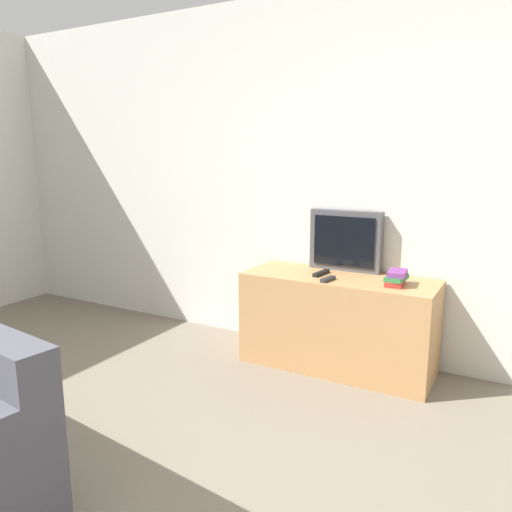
{
  "coord_description": "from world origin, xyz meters",
  "views": [
    {
      "loc": [
        1.5,
        -0.44,
        1.47
      ],
      "look_at": [
        -0.09,
        2.42,
        0.81
      ],
      "focal_mm": 35.0,
      "sensor_mm": 36.0,
      "label": 1
    }
  ],
  "objects_px": {
    "television": "(345,241)",
    "book_stack": "(396,278)",
    "tv_stand": "(338,322)",
    "remote_secondary": "(328,279)",
    "remote_on_stand": "(321,273)"
  },
  "relations": [
    {
      "from": "television",
      "to": "remote_on_stand",
      "type": "bearing_deg",
      "value": -113.22
    },
    {
      "from": "remote_on_stand",
      "to": "television",
      "type": "bearing_deg",
      "value": 66.78
    },
    {
      "from": "book_stack",
      "to": "remote_on_stand",
      "type": "bearing_deg",
      "value": 176.34
    },
    {
      "from": "remote_on_stand",
      "to": "remote_secondary",
      "type": "xyz_separation_m",
      "value": [
        0.1,
        -0.14,
        0.0
      ]
    },
    {
      "from": "remote_on_stand",
      "to": "remote_secondary",
      "type": "relative_size",
      "value": 1.3
    },
    {
      "from": "television",
      "to": "book_stack",
      "type": "distance_m",
      "value": 0.52
    },
    {
      "from": "tv_stand",
      "to": "remote_on_stand",
      "type": "bearing_deg",
      "value": -175.39
    },
    {
      "from": "tv_stand",
      "to": "television",
      "type": "xyz_separation_m",
      "value": [
        -0.04,
        0.21,
        0.54
      ]
    },
    {
      "from": "tv_stand",
      "to": "remote_secondary",
      "type": "height_order",
      "value": "remote_secondary"
    },
    {
      "from": "book_stack",
      "to": "remote_secondary",
      "type": "relative_size",
      "value": 1.31
    },
    {
      "from": "television",
      "to": "remote_secondary",
      "type": "xyz_separation_m",
      "value": [
        0.01,
        -0.36,
        -0.2
      ]
    },
    {
      "from": "book_stack",
      "to": "remote_secondary",
      "type": "xyz_separation_m",
      "value": [
        -0.42,
        -0.11,
        -0.04
      ]
    },
    {
      "from": "tv_stand",
      "to": "television",
      "type": "distance_m",
      "value": 0.58
    },
    {
      "from": "remote_on_stand",
      "to": "book_stack",
      "type": "bearing_deg",
      "value": -3.66
    },
    {
      "from": "television",
      "to": "book_stack",
      "type": "height_order",
      "value": "television"
    }
  ]
}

